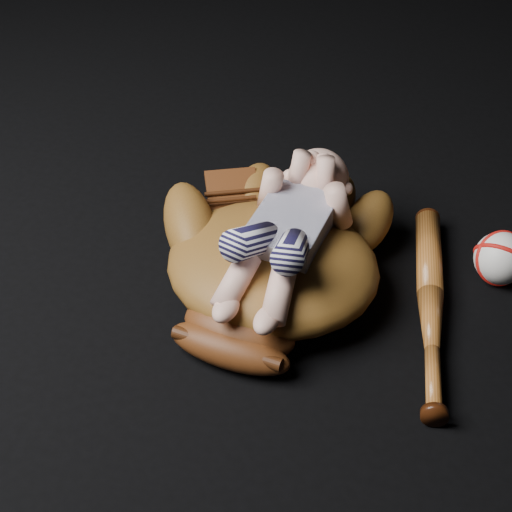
% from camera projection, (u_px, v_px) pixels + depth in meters
% --- Properties ---
extents(baseball_glove, '(0.47, 0.52, 0.14)m').
position_uv_depth(baseball_glove, '(273.00, 257.00, 1.19)').
color(baseball_glove, brown).
rests_on(baseball_glove, ground).
extents(newborn_baby, '(0.22, 0.39, 0.15)m').
position_uv_depth(newborn_baby, '(284.00, 230.00, 1.15)').
color(newborn_baby, '#E9AD96').
rests_on(newborn_baby, baseball_glove).
extents(baseball_bat, '(0.09, 0.44, 0.04)m').
position_uv_depth(baseball_bat, '(431.00, 305.00, 1.18)').
color(baseball_bat, '#9C541E').
rests_on(baseball_bat, ground).
extents(baseball, '(0.09, 0.09, 0.08)m').
position_uv_depth(baseball, '(501.00, 258.00, 1.23)').
color(baseball, white).
rests_on(baseball, ground).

